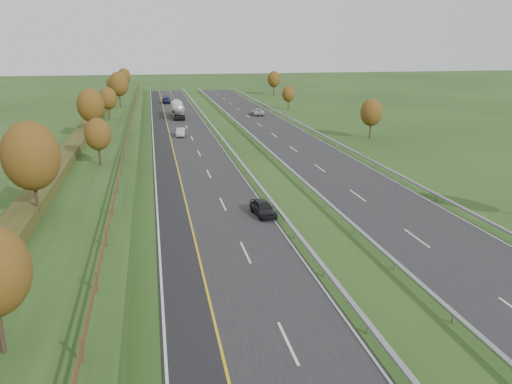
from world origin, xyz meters
TOP-DOWN VIEW (x-y plane):
  - ground at (8.00, 55.00)m, footprint 400.00×400.00m
  - near_carriageway at (0.00, 60.00)m, footprint 10.50×200.00m
  - far_carriageway at (16.50, 60.00)m, footprint 10.50×200.00m
  - hard_shoulder at (-3.75, 60.00)m, footprint 3.00×200.00m
  - lane_markings at (6.40, 59.88)m, footprint 26.75×200.00m
  - embankment_left at (-13.00, 60.00)m, footprint 12.00×200.00m
  - hedge_left at (-15.00, 60.00)m, footprint 2.20×180.00m
  - fence_left at (-8.50, 59.59)m, footprint 0.12×189.06m
  - median_barrier_near at (5.70, 60.00)m, footprint 0.32×200.00m
  - median_barrier_far at (10.80, 60.00)m, footprint 0.32×200.00m
  - outer_barrier_far at (22.30, 60.00)m, footprint 0.32×200.00m
  - trees_left at (-12.64, 56.63)m, footprint 6.64×164.30m
  - trees_far at (29.80, 89.21)m, footprint 8.45×118.60m
  - road_tanker at (0.41, 96.46)m, footprint 2.40×11.22m
  - car_dark_near at (4.38, 31.03)m, footprint 2.07×4.18m
  - car_silver_mid at (-0.42, 73.53)m, footprint 1.88×4.29m
  - car_small_far at (-1.08, 123.38)m, footprint 2.23×5.28m
  - car_oncoming at (17.59, 96.26)m, footprint 2.45×5.11m

SIDE VIEW (x-z plane):
  - ground at x=8.00m, z-range 0.00..0.00m
  - near_carriageway at x=0.00m, z-range 0.00..0.04m
  - far_carriageway at x=16.50m, z-range 0.00..0.04m
  - hard_shoulder at x=-3.75m, z-range 0.00..0.04m
  - lane_markings at x=6.40m, z-range 0.04..0.05m
  - median_barrier_near at x=5.70m, z-range 0.26..0.97m
  - median_barrier_far at x=10.80m, z-range 0.26..0.97m
  - outer_barrier_far at x=22.30m, z-range 0.26..0.97m
  - car_dark_near at x=4.38m, z-range 0.04..1.41m
  - car_silver_mid at x=-0.42m, z-range 0.04..1.41m
  - car_oncoming at x=17.59m, z-range 0.04..1.45m
  - car_small_far at x=-1.08m, z-range 0.04..1.56m
  - embankment_left at x=-13.00m, z-range 0.00..2.00m
  - road_tanker at x=0.41m, z-range 0.13..3.59m
  - hedge_left at x=-15.00m, z-range 2.00..3.10m
  - fence_left at x=-8.50m, z-range 2.13..3.33m
  - trees_far at x=29.80m, z-range 0.69..7.81m
  - trees_left at x=-12.64m, z-range 2.53..10.20m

